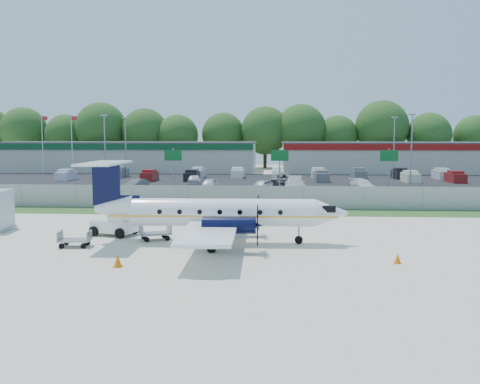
# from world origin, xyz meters

# --- Properties ---
(ground) EXTENTS (170.00, 170.00, 0.00)m
(ground) POSITION_xyz_m (0.00, 0.00, 0.00)
(ground) COLOR beige
(ground) RESTS_ON ground
(grass_verge) EXTENTS (170.00, 4.00, 0.02)m
(grass_verge) POSITION_xyz_m (0.00, 12.00, 0.01)
(grass_verge) COLOR #2D561E
(grass_verge) RESTS_ON ground
(access_road) EXTENTS (170.00, 8.00, 0.02)m
(access_road) POSITION_xyz_m (0.00, 19.00, 0.01)
(access_road) COLOR black
(access_road) RESTS_ON ground
(parking_lot) EXTENTS (170.00, 32.00, 0.02)m
(parking_lot) POSITION_xyz_m (0.00, 40.00, 0.01)
(parking_lot) COLOR black
(parking_lot) RESTS_ON ground
(perimeter_fence) EXTENTS (120.00, 0.06, 1.99)m
(perimeter_fence) POSITION_xyz_m (0.00, 14.00, 1.00)
(perimeter_fence) COLOR gray
(perimeter_fence) RESTS_ON ground
(building_west) EXTENTS (46.40, 12.40, 5.24)m
(building_west) POSITION_xyz_m (-24.00, 61.98, 2.63)
(building_west) COLOR beige
(building_west) RESTS_ON ground
(building_east) EXTENTS (44.40, 12.40, 5.24)m
(building_east) POSITION_xyz_m (26.00, 61.98, 2.63)
(building_east) COLOR beige
(building_east) RESTS_ON ground
(sign_left) EXTENTS (1.80, 0.26, 5.00)m
(sign_left) POSITION_xyz_m (-8.00, 22.91, 3.61)
(sign_left) COLOR gray
(sign_left) RESTS_ON ground
(sign_mid) EXTENTS (1.80, 0.26, 5.00)m
(sign_mid) POSITION_xyz_m (3.00, 22.91, 3.61)
(sign_mid) COLOR gray
(sign_mid) RESTS_ON ground
(sign_right) EXTENTS (1.80, 0.26, 5.00)m
(sign_right) POSITION_xyz_m (14.00, 22.91, 3.61)
(sign_right) COLOR gray
(sign_right) RESTS_ON ground
(flagpole_west) EXTENTS (1.06, 0.12, 10.00)m
(flagpole_west) POSITION_xyz_m (-35.92, 55.00, 5.64)
(flagpole_west) COLOR white
(flagpole_west) RESTS_ON ground
(flagpole_east) EXTENTS (1.06, 0.12, 10.00)m
(flagpole_east) POSITION_xyz_m (-30.92, 55.00, 5.64)
(flagpole_east) COLOR white
(flagpole_east) RESTS_ON ground
(light_pole_nw) EXTENTS (0.90, 0.35, 9.09)m
(light_pole_nw) POSITION_xyz_m (-20.00, 38.00, 5.23)
(light_pole_nw) COLOR gray
(light_pole_nw) RESTS_ON ground
(light_pole_ne) EXTENTS (0.90, 0.35, 9.09)m
(light_pole_ne) POSITION_xyz_m (20.00, 38.00, 5.23)
(light_pole_ne) COLOR gray
(light_pole_ne) RESTS_ON ground
(light_pole_sw) EXTENTS (0.90, 0.35, 9.09)m
(light_pole_sw) POSITION_xyz_m (-20.00, 48.00, 5.23)
(light_pole_sw) COLOR gray
(light_pole_sw) RESTS_ON ground
(light_pole_se) EXTENTS (0.90, 0.35, 9.09)m
(light_pole_se) POSITION_xyz_m (20.00, 48.00, 5.23)
(light_pole_se) COLOR gray
(light_pole_se) RESTS_ON ground
(tree_line) EXTENTS (112.00, 6.00, 14.00)m
(tree_line) POSITION_xyz_m (0.00, 74.00, 0.00)
(tree_line) COLOR #244D16
(tree_line) RESTS_ON ground
(aircraft) EXTENTS (15.25, 15.07, 4.75)m
(aircraft) POSITION_xyz_m (-0.90, -1.03, 1.84)
(aircraft) COLOR white
(aircraft) RESTS_ON ground
(pushback_tug) EXTENTS (3.04, 2.60, 1.44)m
(pushback_tug) POSITION_xyz_m (-7.58, 1.12, 0.69)
(pushback_tug) COLOR white
(pushback_tug) RESTS_ON ground
(baggage_cart_near) EXTENTS (1.83, 1.20, 0.91)m
(baggage_cart_near) POSITION_xyz_m (-8.88, -2.60, 0.42)
(baggage_cart_near) COLOR gray
(baggage_cart_near) RESTS_ON ground
(baggage_cart_far) EXTENTS (2.08, 1.73, 0.94)m
(baggage_cart_far) POSITION_xyz_m (-4.74, -0.32, 0.44)
(baggage_cart_far) COLOR gray
(baggage_cart_far) RESTS_ON ground
(cone_nose) EXTENTS (0.36, 0.36, 0.51)m
(cone_nose) POSITION_xyz_m (8.54, -5.47, 0.24)
(cone_nose) COLOR orange
(cone_nose) RESTS_ON ground
(cone_port_wing) EXTENTS (0.44, 0.44, 0.62)m
(cone_port_wing) POSITION_xyz_m (-5.08, -7.07, 0.29)
(cone_port_wing) COLOR orange
(cone_port_wing) RESTS_ON ground
(cone_starboard_wing) EXTENTS (0.43, 0.43, 0.61)m
(cone_starboard_wing) POSITION_xyz_m (0.79, 4.15, 0.29)
(cone_starboard_wing) COLOR orange
(cone_starboard_wing) RESTS_ON ground
(road_car_west) EXTENTS (4.38, 2.25, 1.43)m
(road_car_west) POSITION_xyz_m (-15.98, 16.65, 0.00)
(road_car_west) COLOR black
(road_car_west) RESTS_ON ground
(road_car_mid) EXTENTS (4.15, 2.81, 1.31)m
(road_car_mid) POSITION_xyz_m (7.60, 20.83, 0.00)
(road_car_mid) COLOR maroon
(road_car_mid) RESTS_ON ground
(parked_car_a) EXTENTS (2.41, 4.14, 1.29)m
(parked_car_a) POSITION_xyz_m (-13.58, 29.25, 0.00)
(parked_car_a) COLOR #595B5E
(parked_car_a) RESTS_ON ground
(parked_car_b) EXTENTS (1.87, 4.26, 1.43)m
(parked_car_b) POSITION_xyz_m (-4.98, 28.80, 0.00)
(parked_car_b) COLOR silver
(parked_car_b) RESTS_ON ground
(parked_car_c) EXTENTS (2.91, 4.21, 1.33)m
(parked_car_c) POSITION_xyz_m (1.04, 28.33, 0.00)
(parked_car_c) COLOR silver
(parked_car_c) RESTS_ON ground
(parked_car_d) EXTENTS (2.30, 5.65, 1.64)m
(parked_car_d) POSITION_xyz_m (4.84, 29.36, 0.00)
(parked_car_d) COLOR silver
(parked_car_d) RESTS_ON ground
(parked_car_e) EXTENTS (2.81, 4.95, 1.35)m
(parked_car_e) POSITION_xyz_m (12.54, 29.87, 0.00)
(parked_car_e) COLOR silver
(parked_car_e) RESTS_ON ground
(parked_car_f) EXTENTS (2.10, 4.49, 1.49)m
(parked_car_f) POSITION_xyz_m (-7.50, 34.38, 0.00)
(parked_car_f) COLOR silver
(parked_car_f) RESTS_ON ground
(parked_car_g) EXTENTS (3.87, 6.55, 1.71)m
(parked_car_g) POSITION_xyz_m (3.79, 34.47, 0.00)
(parked_car_g) COLOR #595B5E
(parked_car_g) RESTS_ON ground
(far_parking_rows) EXTENTS (56.00, 10.00, 1.60)m
(far_parking_rows) POSITION_xyz_m (0.00, 45.00, 0.00)
(far_parking_rows) COLOR gray
(far_parking_rows) RESTS_ON ground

